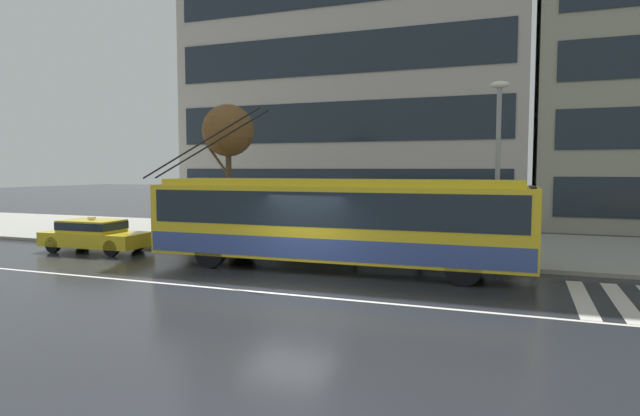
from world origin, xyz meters
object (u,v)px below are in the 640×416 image
trolleybus (335,220)px  taxi_queued_behind_bus (94,234)px  pedestrian_approaching_curb (420,226)px  street_tree_bare (228,132)px  bus_shelter (311,199)px  street_lamp (498,155)px  pedestrian_at_shelter (355,209)px

trolleybus → taxi_queued_behind_bus: size_ratio=3.12×
pedestrian_approaching_curb → street_tree_bare: street_tree_bare is taller
bus_shelter → street_lamp: (7.05, -1.07, 1.64)m
taxi_queued_behind_bus → street_lamp: (15.14, 1.97, 3.04)m
bus_shelter → pedestrian_at_shelter: bus_shelter is taller
trolleybus → street_tree_bare: bearing=150.1°
trolleybus → pedestrian_at_shelter: (-0.20, 2.98, 0.15)m
taxi_queued_behind_bus → street_lamp: size_ratio=0.72×
street_lamp → street_tree_bare: bearing=173.5°
bus_shelter → pedestrian_at_shelter: bearing=-8.3°
trolleybus → pedestrian_approaching_curb: size_ratio=8.00×
trolleybus → street_lamp: size_ratio=2.24×
pedestrian_approaching_curb → street_lamp: (2.84, -1.78, 2.61)m
taxi_queued_behind_bus → bus_shelter: 8.75m
bus_shelter → pedestrian_at_shelter: (1.92, -0.28, -0.33)m
trolleybus → bus_shelter: size_ratio=3.34×
pedestrian_approaching_curb → pedestrian_at_shelter: bearing=-156.7°
taxi_queued_behind_bus → pedestrian_approaching_curb: size_ratio=2.56×
pedestrian_at_shelter → trolleybus: bearing=-86.1°
street_lamp → trolleybus: bearing=-156.1°
bus_shelter → pedestrian_approaching_curb: (4.21, 0.70, -0.97)m
street_tree_bare → pedestrian_approaching_curb: bearing=3.9°
pedestrian_approaching_curb → taxi_queued_behind_bus: bearing=-163.1°
bus_shelter → street_lamp: 7.32m
trolleybus → bus_shelter: trolleybus is taller
bus_shelter → street_lamp: bearing=-8.7°
pedestrian_at_shelter → street_tree_bare: (-5.72, 0.44, 3.06)m
pedestrian_at_shelter → pedestrian_approaching_curb: (2.29, 0.98, -0.64)m
bus_shelter → pedestrian_approaching_curb: bus_shelter is taller
street_lamp → street_tree_bare: (-10.86, 1.23, 1.10)m
bus_shelter → street_lamp: street_lamp is taller
trolleybus → pedestrian_at_shelter: bearing=93.9°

